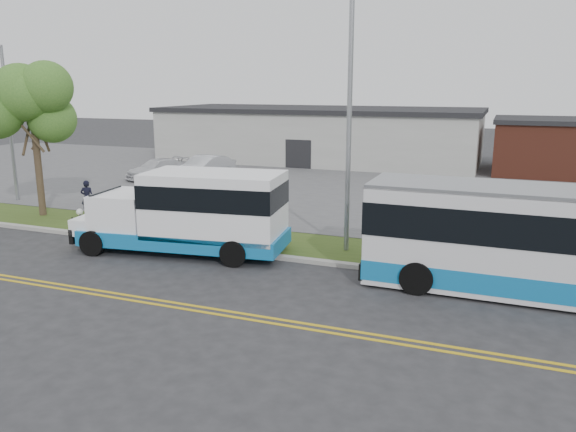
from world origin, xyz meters
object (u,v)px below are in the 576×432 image
at_px(streetlight_near, 349,111).
at_px(parked_car_a, 205,168).
at_px(transit_bus, 569,245).
at_px(tree_west, 32,107).
at_px(shuttle_bus, 195,210).
at_px(pedestrian, 87,198).
at_px(streetlight_far, 7,117).
at_px(parked_car_b, 157,169).

height_order(streetlight_near, parked_car_a, streetlight_near).
distance_m(transit_bus, parked_car_a, 24.52).
distance_m(tree_west, shuttle_bus, 10.69).
distance_m(streetlight_near, pedestrian, 13.75).
height_order(streetlight_far, parked_car_a, streetlight_far).
height_order(shuttle_bus, transit_bus, transit_bus).
distance_m(transit_bus, parked_car_b, 27.02).
relative_size(shuttle_bus, transit_bus, 0.71).
xyz_separation_m(pedestrian, parked_car_a, (0.21, 10.78, -0.04)).
xyz_separation_m(streetlight_near, pedestrian, (-13.00, 1.27, -4.31)).
relative_size(pedestrian, parked_car_a, 0.35).
bearing_deg(parked_car_b, tree_west, -65.68).
height_order(transit_bus, parked_car_b, transit_bus).
bearing_deg(transit_bus, shuttle_bus, -179.97).
bearing_deg(streetlight_far, parked_car_b, 71.80).
relative_size(streetlight_near, transit_bus, 0.81).
distance_m(tree_west, streetlight_near, 15.01).
height_order(pedestrian, parked_car_b, pedestrian).
bearing_deg(shuttle_bus, transit_bus, -7.87).
distance_m(streetlight_far, transit_bus, 26.79).
height_order(streetlight_near, parked_car_b, streetlight_near).
bearing_deg(transit_bus, streetlight_far, 170.07).
bearing_deg(tree_west, streetlight_far, 151.02).
xyz_separation_m(streetlight_near, shuttle_bus, (-5.20, -2.03, -3.60)).
xyz_separation_m(streetlight_far, parked_car_b, (2.91, 8.86, -3.74)).
xyz_separation_m(streetlight_near, transit_bus, (7.20, -2.13, -3.60)).
bearing_deg(parked_car_a, pedestrian, -81.62).
bearing_deg(tree_west, parked_car_a, 79.20).
height_order(pedestrian, parked_car_a, pedestrian).
xyz_separation_m(shuttle_bus, parked_car_a, (-7.59, 14.08, -0.75)).
xyz_separation_m(parked_car_a, parked_car_b, (-3.30, -0.50, -0.15)).
relative_size(tree_west, parked_car_a, 1.45).
bearing_deg(transit_bus, tree_west, 173.81).
relative_size(streetlight_near, pedestrian, 5.74).
xyz_separation_m(transit_bus, parked_car_b, (-23.29, 13.68, -0.90)).
height_order(streetlight_near, pedestrian, streetlight_near).
relative_size(tree_west, parked_car_b, 1.59).
bearing_deg(streetlight_near, pedestrian, 174.41).
height_order(tree_west, shuttle_bus, tree_west).
height_order(streetlight_near, transit_bus, streetlight_near).
bearing_deg(tree_west, parked_car_b, 95.60).
bearing_deg(parked_car_a, streetlight_far, -114.06).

